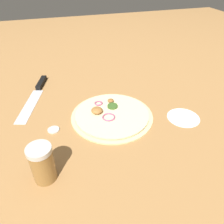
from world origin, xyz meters
TOP-DOWN VIEW (x-y plane):
  - ground_plane at (0.00, 0.00)m, footprint 3.00×3.00m
  - pizza at (-0.00, -0.00)m, footprint 0.28×0.28m
  - knife at (-0.24, -0.24)m, footprint 0.31×0.12m
  - spice_jar at (0.19, -0.23)m, footprint 0.06×0.06m
  - loose_cap at (0.02, -0.20)m, footprint 0.04×0.04m
  - flour_patch at (0.08, 0.23)m, footprint 0.11×0.11m

SIDE VIEW (x-z plane):
  - ground_plane at x=0.00m, z-range 0.00..0.00m
  - flour_patch at x=0.08m, z-range 0.00..0.00m
  - loose_cap at x=0.02m, z-range 0.00..0.01m
  - knife at x=-0.24m, z-range 0.00..0.02m
  - pizza at x=0.00m, z-range -0.01..0.02m
  - spice_jar at x=0.19m, z-range 0.00..0.10m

